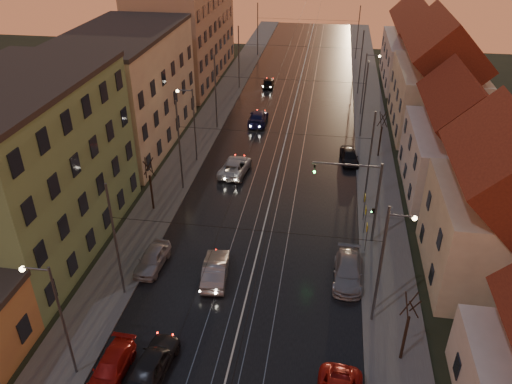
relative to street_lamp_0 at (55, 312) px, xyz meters
The scene contains 41 objects.
road 39.38m from the street_lamp_0, 76.53° to the left, with size 16.00×120.00×0.04m, color black.
sidewalk_left 38.31m from the street_lamp_0, 91.35° to the left, with size 4.00×120.00×0.15m, color #4C4C4C.
sidewalk_right 42.80m from the street_lamp_0, 63.31° to the left, with size 4.00×120.00×0.15m, color #4C4C4C.
tram_rail_0 38.92m from the street_lamp_0, 79.70° to the left, with size 0.06×120.00×0.03m, color gray.
tram_rail_1 39.20m from the street_lamp_0, 77.63° to the left, with size 0.06×120.00×0.03m, color gray.
tram_rail_2 39.56m from the street_lamp_0, 75.43° to the left, with size 0.06×120.00×0.03m, color gray.
tram_rail_3 39.94m from the street_lamp_0, 73.43° to the left, with size 0.06×120.00×0.03m, color gray.
apartment_left_1 14.73m from the street_lamp_0, 124.98° to the left, with size 10.00×18.00×13.00m, color #6E9B62.
apartment_left_2 33.10m from the street_lamp_0, 104.70° to the left, with size 10.00×20.00×12.00m, color #B7AB8D.
apartment_left_3 56.67m from the street_lamp_0, 98.53° to the left, with size 10.00×24.00×14.00m, color tan.
house_right_1 29.17m from the street_lamp_0, 26.47° to the left, with size 8.67×10.20×10.80m.
house_right_2 36.84m from the street_lamp_0, 44.89° to the left, with size 9.18×12.24×9.20m.
house_right_3 48.61m from the street_lamp_0, 57.52° to the left, with size 9.18×14.28×11.50m.
house_right_4 64.52m from the street_lamp_0, 66.13° to the left, with size 9.18×16.32×10.00m.
catenary_pole_l_1 7.03m from the street_lamp_0, 85.88° to the left, with size 0.16×0.16×9.00m, color #595B60.
catenary_pole_r_1 19.04m from the street_lamp_0, 21.57° to the left, with size 0.16×0.16×9.00m, color #595B60.
catenary_pole_l_2 22.01m from the street_lamp_0, 88.69° to the left, with size 0.16×0.16×9.00m, color #595B60.
catenary_pole_r_2 28.24m from the street_lamp_0, 51.17° to the left, with size 0.16×0.16×9.00m, color #595B60.
catenary_pole_l_3 37.01m from the street_lamp_0, 89.22° to the left, with size 0.16×0.16×9.00m, color #595B60.
catenary_pole_r_3 41.02m from the street_lamp_0, 64.43° to the left, with size 0.16×0.16×9.00m, color #595B60.
catenary_pole_l_4 52.00m from the street_lamp_0, 89.44° to the left, with size 0.16×0.16×9.00m, color #595B60.
catenary_pole_r_4 54.93m from the street_lamp_0, 71.20° to the left, with size 0.16×0.16×9.00m, color #595B60.
catenary_pole_l_5 70.00m from the street_lamp_0, 89.59° to the left, with size 0.16×0.16×9.00m, color #595B60.
catenary_pole_r_5 72.21m from the street_lamp_0, 75.81° to the left, with size 0.16×0.16×9.00m, color #595B60.
street_lamp_0 is the anchor object (origin of this frame).
street_lamp_1 19.89m from the street_lamp_0, 23.72° to the left, with size 1.75×0.32×8.00m.
street_lamp_2 28.00m from the street_lamp_0, 90.00° to the left, with size 1.75×0.32×8.00m.
street_lamp_3 47.62m from the street_lamp_0, 67.52° to the left, with size 1.75×0.32×8.00m.
traffic_light_mast 23.42m from the street_lamp_0, 43.10° to the left, with size 5.30×0.32×7.20m.
bare_tree_0 18.19m from the street_lamp_0, 93.47° to the left, with size 1.09×1.09×5.11m.
bare_tree_1 19.86m from the street_lamp_0, 11.71° to the left, with size 1.09×1.09×5.11m.
bare_tree_2 37.56m from the street_lamp_0, 58.63° to the left, with size 1.09×1.09×5.11m.
driving_car_0 6.38m from the street_lamp_0, 10.77° to the left, with size 1.82×4.52×1.54m, color black.
driving_car_1 12.37m from the street_lamp_0, 56.03° to the left, with size 1.67×4.80×1.58m, color gray.
driving_car_2 26.78m from the street_lamp_0, 79.41° to the left, with size 2.45×5.31×1.48m, color #BBBBBB.
driving_car_3 39.80m from the street_lamp_0, 82.40° to the left, with size 2.16×5.32×1.54m, color #161742.
driving_car_4 53.65m from the street_lamp_0, 85.00° to the left, with size 1.57×3.90×1.33m, color black.
parked_left_2 4.90m from the street_lamp_0, ahead, with size 1.78×4.39×1.27m, color #AD1611.
parked_left_3 11.18m from the street_lamp_0, 81.66° to the left, with size 1.73×4.31×1.47m, color #A9A9AF.
parked_right_1 19.96m from the street_lamp_0, 34.30° to the left, with size 2.07×5.10×1.48m, color #96959A.
parked_right_2 34.58m from the street_lamp_0, 61.55° to the left, with size 1.68×4.18×1.43m, color black.
Camera 1 is at (4.71, -16.09, 24.23)m, focal length 35.00 mm.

